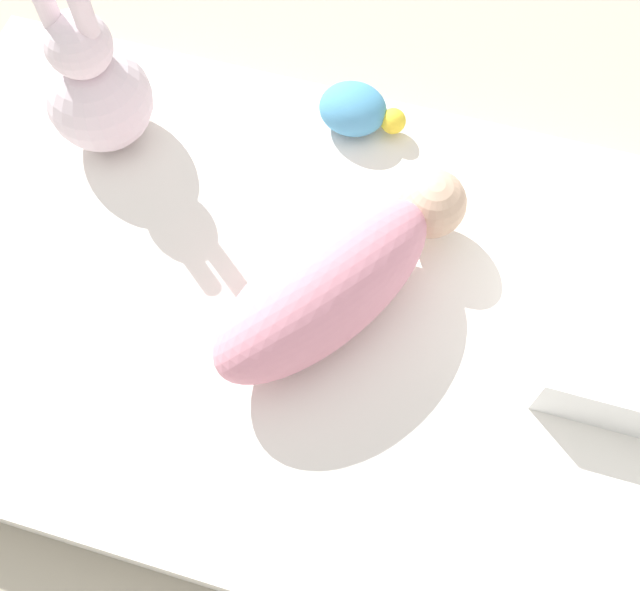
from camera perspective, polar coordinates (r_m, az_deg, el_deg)
The scene contains 5 objects.
ground_plane at distance 1.31m, azimuth -0.26°, elevation -3.07°, with size 12.00×12.00×0.00m, color #B2A893.
bed_mattress at distance 1.25m, azimuth -0.28°, elevation -1.96°, with size 1.51×0.89×0.12m.
swaddled_baby at distance 1.12m, azimuth 1.23°, elevation 1.27°, with size 0.35×0.47×0.18m.
bunny_plush at distance 1.35m, azimuth -16.76°, elevation 14.91°, with size 0.18×0.18×0.35m.
turtle_plush at distance 1.36m, azimuth 2.77°, elevation 13.95°, with size 0.16×0.11×0.08m.
Camera 1 is at (0.15, -0.49, 1.21)m, focal length 42.00 mm.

